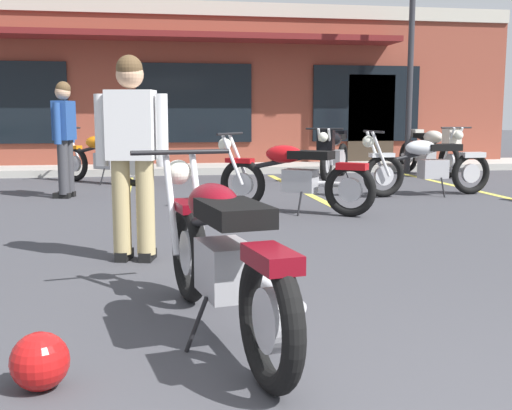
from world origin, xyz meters
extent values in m
plane|color=#3D3D42|center=(0.00, 3.88, 0.00)|extent=(80.00, 80.00, 0.00)
cube|color=#A8A59E|center=(0.00, 12.05, 0.07)|extent=(22.00, 1.80, 0.14)
cube|color=brown|center=(0.00, 15.56, 1.81)|extent=(14.67, 6.12, 3.61)
cube|color=#B2AD9E|center=(0.00, 12.48, 3.46)|extent=(14.67, 0.06, 0.30)
cube|color=black|center=(-3.91, 12.47, 1.45)|extent=(2.50, 0.06, 1.70)
cube|color=black|center=(0.00, 12.47, 1.45)|extent=(2.50, 0.06, 1.70)
cube|color=black|center=(3.91, 12.47, 1.45)|extent=(2.50, 0.06, 1.70)
cube|color=#33281E|center=(4.03, 12.47, 1.05)|extent=(1.10, 0.06, 2.10)
cube|color=maroon|center=(0.00, 12.06, 2.81)|extent=(8.80, 0.90, 0.12)
cube|color=#DBCC4C|center=(-1.37, 8.45, 0.00)|extent=(0.12, 4.80, 0.01)
cube|color=#DBCC4C|center=(1.37, 8.45, 0.00)|extent=(0.12, 4.80, 0.01)
cube|color=#DBCC4C|center=(4.12, 8.45, 0.00)|extent=(0.12, 4.80, 0.01)
torus|color=black|center=(-0.53, 1.13, 0.32)|extent=(0.21, 0.65, 0.64)
cylinder|color=#B7B7BC|center=(-0.53, 1.13, 0.32)|extent=(0.11, 0.29, 0.29)
torus|color=black|center=(-0.79, 2.55, 0.32)|extent=(0.21, 0.65, 0.64)
cylinder|color=#B7B7BC|center=(-0.79, 2.55, 0.32)|extent=(0.11, 0.29, 0.29)
cylinder|color=silver|center=(-0.90, 2.63, 0.64)|extent=(0.10, 0.33, 0.66)
cylinder|color=silver|center=(-0.72, 2.66, 0.64)|extent=(0.10, 0.33, 0.66)
cylinder|color=black|center=(-0.82, 2.72, 0.96)|extent=(0.66, 0.15, 0.03)
sphere|color=silver|center=(-0.84, 2.80, 0.82)|extent=(0.20, 0.20, 0.17)
cube|color=maroon|center=(-0.80, 2.59, 0.62)|extent=(0.20, 0.38, 0.06)
cube|color=#9E9EA3|center=(-0.65, 1.76, 0.40)|extent=(0.31, 0.44, 0.28)
cylinder|color=silver|center=(-0.44, 1.42, 0.36)|extent=(0.17, 0.55, 0.07)
cylinder|color=black|center=(-0.68, 1.96, 0.64)|extent=(0.23, 0.94, 0.26)
ellipsoid|color=maroon|center=(-0.69, 1.98, 0.72)|extent=(0.34, 0.52, 0.22)
cube|color=black|center=(-0.62, 1.62, 0.72)|extent=(0.37, 0.56, 0.10)
cube|color=maroon|center=(-0.53, 1.11, 0.60)|extent=(0.22, 0.38, 0.08)
cylinder|color=black|center=(-0.81, 1.66, 0.14)|extent=(0.14, 0.05, 0.29)
torus|color=black|center=(1.32, 5.67, 0.32)|extent=(0.58, 0.46, 0.64)
cylinder|color=#B7B7BC|center=(1.32, 5.67, 0.32)|extent=(0.27, 0.22, 0.29)
torus|color=black|center=(0.16, 6.52, 0.32)|extent=(0.58, 0.46, 0.64)
cylinder|color=#B7B7BC|center=(0.16, 6.52, 0.32)|extent=(0.27, 0.22, 0.29)
cylinder|color=silver|center=(0.03, 6.51, 0.64)|extent=(0.29, 0.23, 0.66)
cylinder|color=silver|center=(0.13, 6.65, 0.64)|extent=(0.29, 0.23, 0.66)
cylinder|color=black|center=(0.01, 6.63, 0.96)|extent=(0.42, 0.55, 0.03)
sphere|color=silver|center=(-0.05, 6.67, 0.82)|extent=(0.24, 0.24, 0.17)
cube|color=#B70F14|center=(0.13, 6.54, 0.62)|extent=(0.37, 0.33, 0.06)
cube|color=#9E9EA3|center=(0.80, 6.05, 0.40)|extent=(0.46, 0.43, 0.28)
cylinder|color=silver|center=(1.19, 5.94, 0.36)|extent=(0.48, 0.38, 0.07)
cylinder|color=black|center=(0.64, 6.17, 0.64)|extent=(0.80, 0.61, 0.26)
ellipsoid|color=#B70F14|center=(0.63, 6.18, 0.72)|extent=(0.54, 0.49, 0.22)
cube|color=black|center=(0.92, 5.97, 0.72)|extent=(0.58, 0.53, 0.10)
cube|color=#B70F14|center=(1.34, 5.66, 0.60)|extent=(0.38, 0.34, 0.08)
cylinder|color=black|center=(0.75, 5.86, 0.14)|extent=(0.10, 0.12, 0.29)
torus|color=black|center=(3.80, 7.41, 0.32)|extent=(0.65, 0.15, 0.64)
cylinder|color=#B7B7BC|center=(3.80, 7.41, 0.32)|extent=(0.29, 0.08, 0.29)
torus|color=black|center=(2.37, 7.29, 0.32)|extent=(0.65, 0.15, 0.64)
cylinder|color=#B7B7BC|center=(2.37, 7.29, 0.32)|extent=(0.29, 0.08, 0.29)
cylinder|color=silver|center=(2.27, 7.19, 0.64)|extent=(0.33, 0.07, 0.66)
cylinder|color=silver|center=(2.26, 7.37, 0.64)|extent=(0.33, 0.07, 0.66)
cylinder|color=black|center=(2.19, 7.27, 0.96)|extent=(0.09, 0.66, 0.03)
sphere|color=silver|center=(2.11, 7.27, 0.82)|extent=(0.18, 0.18, 0.17)
cube|color=silver|center=(2.33, 7.28, 0.62)|extent=(0.37, 0.17, 0.06)
cube|color=#9E9EA3|center=(3.16, 7.35, 0.40)|extent=(0.42, 0.27, 0.28)
cylinder|color=silver|center=(3.52, 7.52, 0.36)|extent=(0.55, 0.12, 0.07)
cylinder|color=black|center=(2.96, 7.34, 0.64)|extent=(0.94, 0.14, 0.26)
ellipsoid|color=silver|center=(2.94, 7.33, 0.72)|extent=(0.50, 0.30, 0.22)
cube|color=black|center=(3.30, 7.36, 0.72)|extent=(0.54, 0.32, 0.10)
cube|color=silver|center=(3.82, 7.41, 0.60)|extent=(0.37, 0.19, 0.08)
cylinder|color=black|center=(3.25, 7.18, 0.14)|extent=(0.04, 0.14, 0.29)
torus|color=black|center=(4.44, 11.25, 0.32)|extent=(0.20, 0.65, 0.64)
cylinder|color=#B7B7BC|center=(4.44, 11.25, 0.32)|extent=(0.10, 0.29, 0.29)
torus|color=black|center=(4.66, 9.82, 0.32)|extent=(0.20, 0.65, 0.64)
cylinder|color=#B7B7BC|center=(4.66, 9.82, 0.32)|extent=(0.10, 0.29, 0.29)
cylinder|color=silver|center=(4.77, 9.74, 0.64)|extent=(0.09, 0.33, 0.66)
cylinder|color=silver|center=(4.59, 9.71, 0.64)|extent=(0.09, 0.33, 0.66)
cylinder|color=black|center=(4.69, 9.65, 0.96)|extent=(0.66, 0.13, 0.03)
sphere|color=silver|center=(4.70, 9.57, 0.82)|extent=(0.19, 0.19, 0.17)
cube|color=beige|center=(4.67, 9.78, 0.62)|extent=(0.19, 0.38, 0.06)
cube|color=#9E9EA3|center=(4.54, 10.61, 0.40)|extent=(0.30, 0.43, 0.28)
cylinder|color=silver|center=(4.35, 10.96, 0.36)|extent=(0.15, 0.55, 0.07)
cylinder|color=black|center=(4.57, 10.42, 0.64)|extent=(0.20, 0.94, 0.26)
ellipsoid|color=beige|center=(4.58, 10.38, 0.76)|extent=(0.38, 0.56, 0.26)
cube|color=beige|center=(4.67, 9.77, 0.76)|extent=(0.31, 0.28, 0.36)
cube|color=black|center=(4.52, 10.71, 0.78)|extent=(0.30, 0.43, 0.10)
cube|color=beige|center=(4.48, 11.01, 0.82)|extent=(0.25, 0.35, 0.16)
cylinder|color=black|center=(4.71, 10.71, 0.14)|extent=(0.14, 0.04, 0.29)
torus|color=black|center=(2.79, 10.60, 0.32)|extent=(0.40, 0.61, 0.64)
cylinder|color=#B7B7BC|center=(2.79, 10.60, 0.32)|extent=(0.19, 0.28, 0.29)
torus|color=black|center=(2.08, 9.35, 0.32)|extent=(0.40, 0.61, 0.64)
cylinder|color=#B7B7BC|center=(2.08, 9.35, 0.32)|extent=(0.19, 0.28, 0.29)
cylinder|color=silver|center=(2.11, 9.22, 0.64)|extent=(0.20, 0.31, 0.66)
cylinder|color=silver|center=(1.96, 9.30, 0.64)|extent=(0.20, 0.31, 0.66)
cylinder|color=black|center=(2.00, 9.19, 0.96)|extent=(0.59, 0.35, 0.03)
sphere|color=silver|center=(1.96, 9.12, 0.82)|extent=(0.23, 0.23, 0.17)
cube|color=black|center=(2.07, 9.31, 0.62)|extent=(0.30, 0.38, 0.06)
cube|color=#9E9EA3|center=(2.47, 10.05, 0.40)|extent=(0.40, 0.47, 0.28)
cylinder|color=silver|center=(2.53, 10.44, 0.36)|extent=(0.33, 0.51, 0.07)
cylinder|color=black|center=(2.38, 9.87, 0.64)|extent=(0.51, 0.85, 0.26)
ellipsoid|color=black|center=(2.36, 9.84, 0.76)|extent=(0.52, 0.60, 0.26)
cube|color=black|center=(2.06, 9.30, 0.76)|extent=(0.36, 0.35, 0.36)
cube|color=black|center=(2.52, 10.13, 0.78)|extent=(0.40, 0.47, 0.10)
cube|color=black|center=(2.67, 10.40, 0.82)|extent=(0.33, 0.38, 0.16)
cylinder|color=black|center=(2.67, 10.02, 0.14)|extent=(0.13, 0.09, 0.29)
torus|color=black|center=(-1.27, 9.43, 0.32)|extent=(0.55, 0.50, 0.64)
cylinder|color=#B7B7BC|center=(-1.27, 9.43, 0.32)|extent=(0.26, 0.24, 0.29)
torus|color=black|center=(-2.35, 10.38, 0.32)|extent=(0.55, 0.50, 0.64)
cylinder|color=#B7B7BC|center=(-2.35, 10.38, 0.32)|extent=(0.26, 0.24, 0.29)
cylinder|color=silver|center=(-2.48, 10.38, 0.64)|extent=(0.27, 0.25, 0.66)
cylinder|color=silver|center=(-2.36, 10.52, 0.64)|extent=(0.27, 0.25, 0.66)
cylinder|color=black|center=(-2.48, 10.50, 0.96)|extent=(0.46, 0.52, 0.03)
sphere|color=silver|center=(-2.54, 10.56, 0.82)|extent=(0.24, 0.24, 0.17)
cube|color=orange|center=(-2.38, 10.41, 0.62)|extent=(0.36, 0.34, 0.06)
cube|color=#9E9EA3|center=(-1.75, 9.86, 0.40)|extent=(0.46, 0.44, 0.28)
cylinder|color=silver|center=(-1.38, 9.72, 0.36)|extent=(0.46, 0.42, 0.07)
cylinder|color=black|center=(-1.90, 9.99, 0.64)|extent=(0.75, 0.67, 0.26)
ellipsoid|color=orange|center=(-1.91, 10.00, 0.72)|extent=(0.53, 0.51, 0.22)
cube|color=black|center=(-1.64, 9.76, 0.72)|extent=(0.58, 0.55, 0.10)
cube|color=orange|center=(-1.25, 9.42, 0.60)|extent=(0.38, 0.36, 0.08)
cylinder|color=black|center=(-1.81, 9.67, 0.14)|extent=(0.11, 0.12, 0.29)
cube|color=black|center=(-1.25, 3.82, 0.04)|extent=(0.16, 0.26, 0.08)
cube|color=black|center=(-1.06, 3.77, 0.04)|extent=(0.16, 0.26, 0.08)
cylinder|color=tan|center=(-1.26, 3.78, 0.46)|extent=(0.18, 0.18, 0.80)
cylinder|color=tan|center=(-1.07, 3.74, 0.46)|extent=(0.18, 0.18, 0.80)
cube|color=silver|center=(-1.16, 3.76, 1.12)|extent=(0.42, 0.31, 0.56)
cylinder|color=silver|center=(-1.40, 3.82, 1.08)|extent=(0.12, 0.12, 0.58)
cylinder|color=silver|center=(-0.92, 3.70, 1.08)|extent=(0.12, 0.12, 0.58)
sphere|color=tan|center=(-1.16, 3.76, 1.52)|extent=(0.27, 0.27, 0.22)
sphere|color=brown|center=(-1.16, 3.75, 1.57)|extent=(0.26, 0.26, 0.21)
cube|color=black|center=(-2.28, 7.96, 0.04)|extent=(0.26, 0.16, 0.08)
cube|color=black|center=(-2.23, 8.15, 0.04)|extent=(0.26, 0.16, 0.08)
cylinder|color=#38383D|center=(-2.24, 7.95, 0.46)|extent=(0.18, 0.18, 0.80)
cylinder|color=#38383D|center=(-2.19, 8.14, 0.46)|extent=(0.18, 0.18, 0.80)
cube|color=#23478C|center=(-2.21, 8.04, 1.12)|extent=(0.31, 0.42, 0.56)
cylinder|color=#23478C|center=(-2.28, 7.80, 1.08)|extent=(0.12, 0.12, 0.58)
cylinder|color=#23478C|center=(-2.15, 8.29, 1.08)|extent=(0.12, 0.12, 0.58)
sphere|color=tan|center=(-2.21, 8.04, 1.52)|extent=(0.27, 0.27, 0.22)
sphere|color=brown|center=(-2.20, 8.04, 1.57)|extent=(0.26, 0.26, 0.21)
sphere|color=#B71414|center=(-1.53, 1.31, 0.13)|extent=(0.26, 0.26, 0.26)
cube|color=black|center=(-1.53, 1.41, 0.12)|extent=(0.18, 0.03, 0.09)
cylinder|color=#2D2D33|center=(4.29, 10.95, 2.57)|extent=(0.12, 0.12, 5.14)
camera|label=1|loc=(-1.04, -1.46, 1.21)|focal=44.34mm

